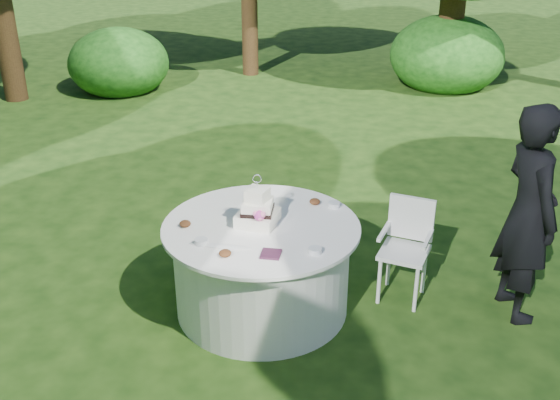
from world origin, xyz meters
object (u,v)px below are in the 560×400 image
object	(u,v)px
table	(262,267)
chair	(407,241)
napkins	(271,254)
guest	(528,214)
cake	(258,211)

from	to	relation	value
table	chair	world-z (taller)	chair
napkins	guest	xyz separation A→B (m)	(1.88, 0.76, 0.11)
napkins	cake	bearing A→B (deg)	112.03
napkins	chair	world-z (taller)	chair
napkins	table	world-z (taller)	napkins
napkins	chair	xyz separation A→B (m)	(0.99, 0.85, -0.27)
napkins	guest	bearing A→B (deg)	21.89
guest	cake	world-z (taller)	guest
cake	chair	distance (m)	1.29
cake	chair	xyz separation A→B (m)	(1.18, 0.38, -0.37)
guest	chair	distance (m)	0.97
napkins	table	xyz separation A→B (m)	(-0.16, 0.44, -0.39)
napkins	guest	world-z (taller)	guest
guest	cake	size ratio (longest dim) A/B	4.20
napkins	cake	world-z (taller)	cake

